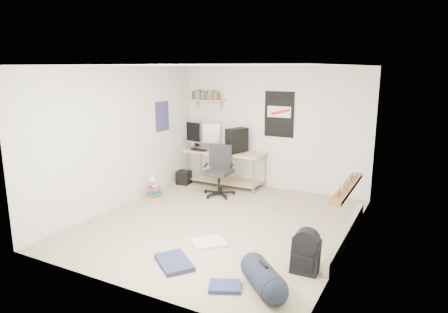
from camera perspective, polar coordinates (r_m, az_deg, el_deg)
The scene contains 26 objects.
floor at distance 6.60m, azimuth -0.58°, elevation -9.44°, with size 4.00×4.50×0.01m, color gray.
ceiling at distance 6.11m, azimuth -0.64°, elevation 12.92°, with size 4.00×4.50×0.01m, color white.
back_wall at distance 8.26m, azimuth 6.90°, elevation 4.01°, with size 4.00×0.01×2.50m, color silver.
left_wall at distance 7.39m, azimuth -14.42°, elevation 2.69°, with size 0.01×4.50×2.50m, color silver.
right_wall at distance 5.58m, azimuth 17.78°, elevation -0.64°, with size 0.01×4.50×2.50m, color silver.
desk at distance 8.53m, azimuth 0.25°, elevation -1.70°, with size 1.71×0.75×0.78m, color tan.
monitor_left at distance 8.71m, azimuth -4.35°, elevation 2.93°, with size 0.43×0.11×0.47m, color gray.
monitor_right at distance 8.62m, azimuth -1.82°, elevation 2.71°, with size 0.39×0.10×0.43m, color #A9AAAF.
pc_tower at distance 8.17m, azimuth 1.84°, elevation 2.37°, with size 0.22×0.46×0.48m, color black.
keyboard at distance 8.40m, azimuth -3.60°, elevation 1.02°, with size 0.38×0.13×0.02m, color black.
speaker_left at distance 8.83m, azimuth -3.93°, elevation 2.13°, with size 0.09×0.09×0.18m, color black.
speaker_right at distance 8.02m, azimuth 0.97°, elevation 1.10°, with size 0.09×0.09×0.19m, color black.
office_chair at distance 7.79m, azimuth -0.75°, elevation -2.13°, with size 0.65×0.65×0.99m, color black.
wall_shelf at distance 8.72m, azimuth -2.30°, elevation 8.05°, with size 0.80×0.22×0.24m, color tan.
poster_back_wall at distance 8.14m, azimuth 7.88°, elevation 5.99°, with size 0.62×0.03×0.92m, color black.
poster_left_wall at distance 8.26m, azimuth -8.81°, elevation 5.70°, with size 0.02×0.42×0.60m, color navy.
window at distance 5.84m, azimuth 17.92°, elevation 1.93°, with size 0.10×1.50×1.26m, color brown.
baseboard_heater at distance 6.23m, azimuth 17.11°, elevation -10.47°, with size 0.08×2.50×0.18m, color #B7B2A8.
backpack at distance 5.16m, azimuth 11.58°, elevation -13.78°, with size 0.33×0.27×0.45m, color black.
duffel_bag at distance 4.73m, azimuth 5.62°, elevation -16.99°, with size 0.31×0.31×0.61m, color black.
tshirt at distance 5.85m, azimuth -2.23°, elevation -12.18°, with size 0.45×0.38×0.04m, color silver.
jeans_a at distance 5.33m, azimuth -7.14°, elevation -14.78°, with size 0.58×0.37×0.06m, color #22284D.
jeans_b at distance 4.80m, azimuth 0.12°, elevation -18.06°, with size 0.36×0.27×0.05m, color navy.
book_stack at distance 7.89m, azimuth -9.80°, elevation -4.68°, with size 0.39×0.32×0.26m, color brown.
desk_lamp at distance 7.80m, azimuth -9.84°, elevation -3.13°, with size 0.13×0.22×0.22m, color silver.
subwoofer at distance 8.69m, azimuth -5.77°, elevation -3.02°, with size 0.27×0.27×0.30m, color black.
Camera 1 is at (2.92, -5.37, 2.47)m, focal length 32.00 mm.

